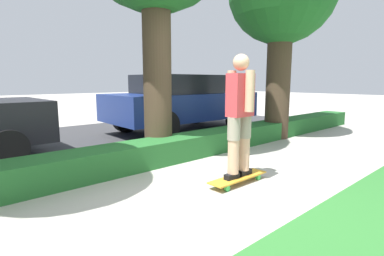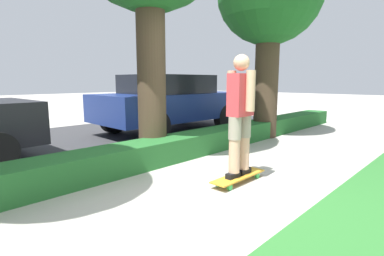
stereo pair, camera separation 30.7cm
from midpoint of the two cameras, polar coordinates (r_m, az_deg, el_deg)
ground_plane at (r=3.70m, az=6.23°, el=-12.60°), size 60.00×60.00×0.00m
street_asphalt at (r=7.10m, az=-19.99°, el=-2.55°), size 14.60×5.00×0.01m
hedge_row at (r=4.80m, az=-8.20°, el=-5.12°), size 14.60×0.60×0.39m
skateboard at (r=4.10m, az=10.96°, el=-9.33°), size 0.95×0.24×0.10m
skater_person at (r=3.92m, az=11.33°, el=2.78°), size 0.48×0.41×1.59m
parked_car_middle at (r=8.08m, az=-0.90°, el=5.06°), size 4.08×2.00×1.51m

